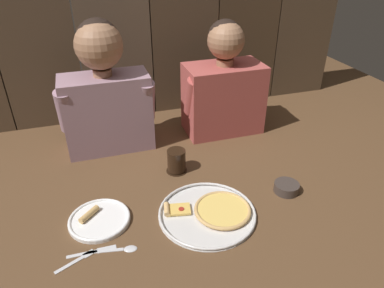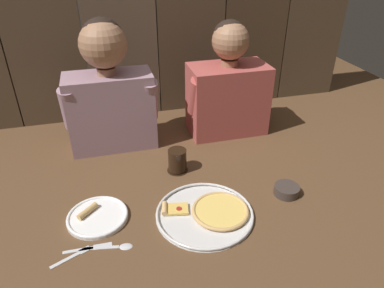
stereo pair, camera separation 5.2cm
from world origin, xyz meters
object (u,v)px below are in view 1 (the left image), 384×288
(dinner_plate, at_px, (99,219))
(diner_left, at_px, (105,90))
(drinking_glass, at_px, (176,161))
(pizza_tray, at_px, (211,212))
(diner_right, at_px, (224,85))
(dipping_bowl, at_px, (287,187))

(dinner_plate, bearing_deg, diner_left, 78.41)
(dinner_plate, relative_size, drinking_glass, 2.14)
(pizza_tray, xyz_separation_m, diner_right, (0.28, 0.59, 0.23))
(drinking_glass, bearing_deg, pizza_tray, -81.20)
(drinking_glass, xyz_separation_m, diner_right, (0.32, 0.29, 0.19))
(drinking_glass, bearing_deg, diner_left, 129.29)
(dipping_bowl, relative_size, diner_right, 0.18)
(diner_right, bearing_deg, dipping_bowl, -84.96)
(diner_left, relative_size, diner_right, 1.07)
(dinner_plate, distance_m, diner_left, 0.59)
(dinner_plate, distance_m, dipping_bowl, 0.72)
(dipping_bowl, bearing_deg, pizza_tray, -173.99)
(dinner_plate, distance_m, drinking_glass, 0.41)
(pizza_tray, height_order, diner_right, diner_right)
(pizza_tray, relative_size, dinner_plate, 1.63)
(pizza_tray, distance_m, drinking_glass, 0.31)
(drinking_glass, bearing_deg, dipping_bowl, -35.52)
(dinner_plate, height_order, drinking_glass, drinking_glass)
(dinner_plate, xyz_separation_m, diner_left, (0.10, 0.51, 0.28))
(dinner_plate, xyz_separation_m, drinking_glass, (0.34, 0.22, 0.04))
(dinner_plate, relative_size, diner_right, 0.39)
(drinking_glass, distance_m, diner_left, 0.45)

